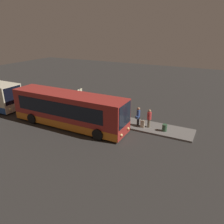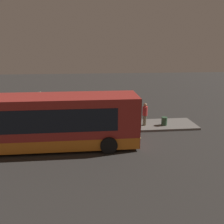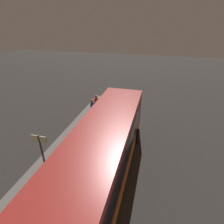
{
  "view_description": "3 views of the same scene",
  "coord_description": "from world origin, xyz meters",
  "px_view_note": "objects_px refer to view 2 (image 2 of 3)",
  "views": [
    {
      "loc": [
        11.38,
        -15.61,
        8.94
      ],
      "look_at": [
        3.12,
        0.45,
        1.97
      ],
      "focal_mm": 35.0,
      "sensor_mm": 36.0,
      "label": 1
    },
    {
      "loc": [
        1.8,
        -13.11,
        6.0
      ],
      "look_at": [
        3.12,
        0.45,
        1.97
      ],
      "focal_mm": 35.0,
      "sensor_mm": 36.0,
      "label": 2
    },
    {
      "loc": [
        -7.59,
        -2.43,
        7.72
      ],
      "look_at": [
        3.12,
        0.45,
        1.97
      ],
      "focal_mm": 28.0,
      "sensor_mm": 36.0,
      "label": 3
    }
  ],
  "objects_px": {
    "bus_lead": "(41,122)",
    "sign_post": "(41,106)",
    "suitcase": "(139,122)",
    "trash_bin": "(164,121)",
    "passenger_waiting": "(131,113)",
    "passenger_boarding": "(145,113)"
  },
  "relations": [
    {
      "from": "passenger_boarding",
      "to": "suitcase",
      "type": "xyz_separation_m",
      "value": [
        -0.52,
        -0.29,
        -0.6
      ]
    },
    {
      "from": "trash_bin",
      "to": "sign_post",
      "type": "bearing_deg",
      "value": 178.78
    },
    {
      "from": "passenger_waiting",
      "to": "sign_post",
      "type": "height_order",
      "value": "sign_post"
    },
    {
      "from": "suitcase",
      "to": "sign_post",
      "type": "height_order",
      "value": "sign_post"
    },
    {
      "from": "passenger_waiting",
      "to": "passenger_boarding",
      "type": "bearing_deg",
      "value": -168.9
    },
    {
      "from": "bus_lead",
      "to": "sign_post",
      "type": "xyz_separation_m",
      "value": [
        -0.62,
        2.87,
        0.28
      ]
    },
    {
      "from": "suitcase",
      "to": "trash_bin",
      "type": "xyz_separation_m",
      "value": [
        2.06,
        0.16,
        -0.03
      ]
    },
    {
      "from": "suitcase",
      "to": "trash_bin",
      "type": "distance_m",
      "value": 2.06
    },
    {
      "from": "bus_lead",
      "to": "suitcase",
      "type": "bearing_deg",
      "value": 20.7
    },
    {
      "from": "bus_lead",
      "to": "passenger_boarding",
      "type": "bearing_deg",
      "value": 21.34
    },
    {
      "from": "passenger_boarding",
      "to": "sign_post",
      "type": "xyz_separation_m",
      "value": [
        -7.8,
        0.07,
        0.78
      ]
    },
    {
      "from": "passenger_waiting",
      "to": "trash_bin",
      "type": "relative_size",
      "value": 2.81
    },
    {
      "from": "suitcase",
      "to": "trash_bin",
      "type": "relative_size",
      "value": 1.47
    },
    {
      "from": "bus_lead",
      "to": "trash_bin",
      "type": "height_order",
      "value": "bus_lead"
    },
    {
      "from": "bus_lead",
      "to": "passenger_waiting",
      "type": "distance_m",
      "value": 6.71
    },
    {
      "from": "suitcase",
      "to": "sign_post",
      "type": "xyz_separation_m",
      "value": [
        -7.28,
        0.36,
        1.38
      ]
    },
    {
      "from": "passenger_waiting",
      "to": "sign_post",
      "type": "xyz_separation_m",
      "value": [
        -6.72,
        0.11,
        0.72
      ]
    },
    {
      "from": "passenger_waiting",
      "to": "trash_bin",
      "type": "distance_m",
      "value": 2.7
    },
    {
      "from": "passenger_waiting",
      "to": "sign_post",
      "type": "distance_m",
      "value": 6.76
    },
    {
      "from": "suitcase",
      "to": "passenger_waiting",
      "type": "bearing_deg",
      "value": 156.22
    },
    {
      "from": "passenger_boarding",
      "to": "sign_post",
      "type": "distance_m",
      "value": 7.84
    },
    {
      "from": "bus_lead",
      "to": "sign_post",
      "type": "distance_m",
      "value": 2.95
    }
  ]
}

